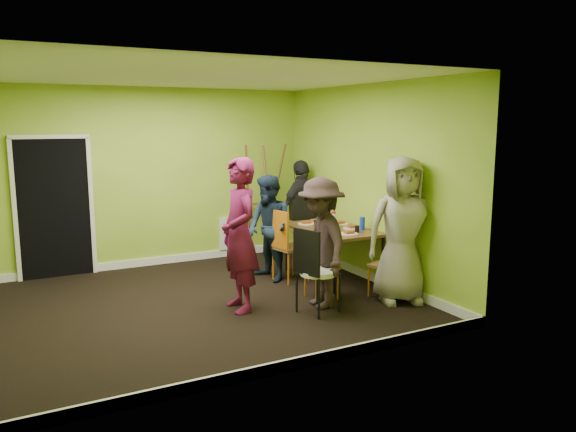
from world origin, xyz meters
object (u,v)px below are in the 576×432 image
at_px(blue_bottle, 362,223).
at_px(orange_bottle, 320,223).
at_px(chair_left_far, 286,241).
at_px(easel, 263,201).
at_px(person_standing, 240,235).
at_px(dining_table, 332,232).
at_px(person_left_near, 321,243).
at_px(chair_left_near, 316,261).
at_px(person_front_end, 402,230).
at_px(person_back_end, 302,209).
at_px(thermos, 333,221).
at_px(chair_bentwood, 314,267).
at_px(chair_back_end, 305,213).
at_px(person_left_far, 269,228).
at_px(chair_front_end, 391,260).

bearing_deg(blue_bottle, orange_bottle, 122.90).
relative_size(chair_left_far, blue_bottle, 5.52).
relative_size(chair_left_far, easel, 0.54).
relative_size(chair_left_far, person_standing, 0.56).
bearing_deg(dining_table, person_left_near, -128.55).
xyz_separation_m(chair_left_near, person_front_end, (0.89, -0.59, 0.42)).
relative_size(person_left_near, person_back_end, 0.98).
distance_m(dining_table, thermos, 0.17).
bearing_deg(chair_bentwood, person_front_end, 68.60).
distance_m(orange_bottle, person_standing, 1.90).
distance_m(blue_bottle, person_standing, 2.06).
xyz_separation_m(chair_left_far, blue_bottle, (0.96, -0.51, 0.26)).
xyz_separation_m(chair_back_end, orange_bottle, (-0.24, -0.91, 0.00)).
xyz_separation_m(chair_left_near, thermos, (0.68, 0.68, 0.36)).
distance_m(chair_left_far, blue_bottle, 1.12).
height_order(thermos, person_standing, person_standing).
height_order(chair_left_far, person_back_end, person_back_end).
distance_m(thermos, person_front_end, 1.29).
xyz_separation_m(chair_back_end, blue_bottle, (0.12, -1.46, 0.06)).
bearing_deg(person_standing, person_left_near, 70.54).
relative_size(dining_table, blue_bottle, 7.98).
bearing_deg(chair_left_far, person_left_near, -16.25).
xyz_separation_m(orange_bottle, person_left_far, (-0.79, 0.12, -0.03)).
relative_size(chair_front_end, blue_bottle, 4.81).
bearing_deg(person_front_end, orange_bottle, 119.53).
distance_m(chair_bentwood, thermos, 1.56).
distance_m(dining_table, person_standing, 1.88).
xyz_separation_m(dining_table, chair_back_end, (0.17, 1.13, 0.09)).
distance_m(chair_left_near, person_left_near, 0.43).
distance_m(chair_back_end, thermos, 1.20).
bearing_deg(person_standing, chair_front_end, 76.90).
distance_m(easel, thermos, 1.85).
bearing_deg(blue_bottle, person_left_far, 149.50).
height_order(chair_back_end, person_standing, person_standing).
height_order(chair_front_end, thermos, thermos).
bearing_deg(person_left_far, chair_back_end, 119.02).
xyz_separation_m(easel, person_front_end, (0.46, -3.10, -0.02)).
bearing_deg(person_back_end, blue_bottle, 72.15).
distance_m(chair_left_near, chair_front_end, 0.97).
height_order(chair_back_end, person_left_near, person_left_near).
bearing_deg(person_front_end, person_back_end, 108.96).
xyz_separation_m(thermos, person_back_end, (0.25, 1.38, -0.04)).
bearing_deg(person_back_end, person_standing, 25.62).
bearing_deg(person_front_end, chair_left_near, 166.30).
bearing_deg(chair_bentwood, dining_table, 123.65).
bearing_deg(thermos, chair_bentwood, -130.65).
bearing_deg(easel, orange_bottle, -82.77).
height_order(chair_back_end, chair_front_end, chair_back_end).
bearing_deg(chair_back_end, person_front_end, 97.34).
height_order(chair_back_end, easel, easel).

